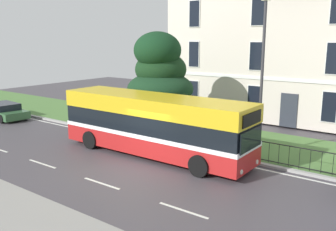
{
  "coord_description": "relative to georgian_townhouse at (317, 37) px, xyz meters",
  "views": [
    {
      "loc": [
        10.51,
        -11.47,
        5.79
      ],
      "look_at": [
        -0.73,
        3.72,
        1.8
      ],
      "focal_mm": 39.28,
      "sensor_mm": 36.0,
      "label": 1
    }
  ],
  "objects": [
    {
      "name": "parked_hatchback_00",
      "position": [
        -17.74,
        -14.4,
        -5.31
      ],
      "size": [
        4.16,
        2.19,
        1.13
      ],
      "rotation": [
        0.0,
        0.0,
        -0.09
      ],
      "color": "#345F38",
      "rests_on": "ground_plane"
    },
    {
      "name": "ground_plane",
      "position": [
        -2.96,
        -15.87,
        -5.88
      ],
      "size": [
        60.0,
        56.0,
        0.18
      ],
      "color": "#454046"
    },
    {
      "name": "single_decker_bus",
      "position": [
        -3.58,
        -14.61,
        -4.28
      ],
      "size": [
        10.38,
        2.67,
        3.01
      ],
      "rotation": [
        0.0,
        0.0,
        -0.0
      ],
      "color": "#B11D1C",
      "rests_on": "ground_plane"
    },
    {
      "name": "street_lamp_post",
      "position": [
        0.84,
        -11.98,
        -1.4
      ],
      "size": [
        0.36,
        0.24,
        7.69
      ],
      "color": "#333338",
      "rests_on": "ground_plane"
    },
    {
      "name": "evergreen_tree",
      "position": [
        -6.44,
        -10.48,
        -2.84
      ],
      "size": [
        4.22,
        4.12,
        6.07
      ],
      "color": "#423328",
      "rests_on": "ground_plane"
    },
    {
      "name": "iron_verge_railing",
      "position": [
        0.0,
        -12.6,
        -5.25
      ],
      "size": [
        13.5,
        0.04,
        0.97
      ],
      "color": "black",
      "rests_on": "ground_plane"
    },
    {
      "name": "georgian_townhouse",
      "position": [
        0.0,
        0.0,
        0.0
      ],
      "size": [
        19.82,
        10.53,
        11.43
      ],
      "color": "beige",
      "rests_on": "ground_plane"
    }
  ]
}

